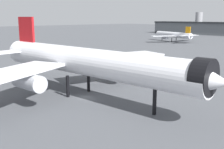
{
  "coord_description": "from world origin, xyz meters",
  "views": [
    {
      "loc": [
        46.0,
        -32.69,
        16.66
      ],
      "look_at": [
        6.46,
        1.69,
        5.74
      ],
      "focal_mm": 44.56,
      "sensor_mm": 36.0,
      "label": 1
    }
  ],
  "objects_px": {
    "airliner_near_gate": "(85,62)",
    "airliner_far_taxiway": "(173,35)",
    "traffic_cone_wingtip": "(135,68)",
    "traffic_cone_near_nose": "(92,65)",
    "service_truck_front": "(111,62)",
    "baggage_tug_wing": "(190,71)"
  },
  "relations": [
    {
      "from": "airliner_near_gate",
      "to": "airliner_far_taxiway",
      "type": "distance_m",
      "value": 140.69
    },
    {
      "from": "airliner_near_gate",
      "to": "airliner_far_taxiway",
      "type": "height_order",
      "value": "airliner_near_gate"
    },
    {
      "from": "airliner_near_gate",
      "to": "baggage_tug_wing",
      "type": "xyz_separation_m",
      "value": [
        1.71,
        36.56,
        -6.37
      ]
    },
    {
      "from": "airliner_near_gate",
      "to": "traffic_cone_wingtip",
      "type": "relative_size",
      "value": 85.13
    },
    {
      "from": "service_truck_front",
      "to": "traffic_cone_wingtip",
      "type": "relative_size",
      "value": 8.14
    },
    {
      "from": "airliner_far_taxiway",
      "to": "traffic_cone_wingtip",
      "type": "distance_m",
      "value": 107.15
    },
    {
      "from": "traffic_cone_wingtip",
      "to": "traffic_cone_near_nose",
      "type": "bearing_deg",
      "value": -152.42
    },
    {
      "from": "airliner_far_taxiway",
      "to": "traffic_cone_near_nose",
      "type": "relative_size",
      "value": 57.64
    },
    {
      "from": "traffic_cone_wingtip",
      "to": "baggage_tug_wing",
      "type": "bearing_deg",
      "value": 20.84
    },
    {
      "from": "traffic_cone_wingtip",
      "to": "airliner_far_taxiway",
      "type": "bearing_deg",
      "value": 120.63
    },
    {
      "from": "traffic_cone_near_nose",
      "to": "traffic_cone_wingtip",
      "type": "xyz_separation_m",
      "value": [
        13.75,
        7.18,
        0.01
      ]
    },
    {
      "from": "traffic_cone_near_nose",
      "to": "airliner_near_gate",
      "type": "bearing_deg",
      "value": -39.11
    },
    {
      "from": "service_truck_front",
      "to": "traffic_cone_wingtip",
      "type": "height_order",
      "value": "service_truck_front"
    },
    {
      "from": "airliner_near_gate",
      "to": "traffic_cone_wingtip",
      "type": "height_order",
      "value": "airliner_near_gate"
    },
    {
      "from": "airliner_near_gate",
      "to": "baggage_tug_wing",
      "type": "distance_m",
      "value": 37.15
    },
    {
      "from": "service_truck_front",
      "to": "traffic_cone_near_nose",
      "type": "height_order",
      "value": "service_truck_front"
    },
    {
      "from": "service_truck_front",
      "to": "airliner_far_taxiway",
      "type": "bearing_deg",
      "value": -116.89
    },
    {
      "from": "airliner_far_taxiway",
      "to": "traffic_cone_wingtip",
      "type": "xyz_separation_m",
      "value": [
        54.56,
        -92.12,
        -4.29
      ]
    },
    {
      "from": "service_truck_front",
      "to": "traffic_cone_wingtip",
      "type": "bearing_deg",
      "value": 143.73
    },
    {
      "from": "airliner_near_gate",
      "to": "service_truck_front",
      "type": "relative_size",
      "value": 10.46
    },
    {
      "from": "airliner_near_gate",
      "to": "service_truck_front",
      "type": "height_order",
      "value": "airliner_near_gate"
    },
    {
      "from": "airliner_near_gate",
      "to": "traffic_cone_wingtip",
      "type": "bearing_deg",
      "value": 108.71
    }
  ]
}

